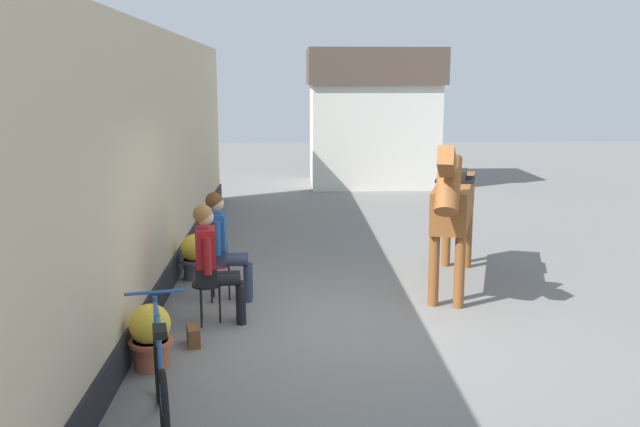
# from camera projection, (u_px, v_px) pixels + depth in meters

# --- Properties ---
(ground_plane) EXTENTS (40.00, 40.00, 0.00)m
(ground_plane) POSITION_uv_depth(u_px,v_px,m) (340.00, 257.00, 11.09)
(ground_plane) COLOR slate
(pub_facade_wall) EXTENTS (0.34, 14.00, 3.40)m
(pub_facade_wall) POSITION_uv_depth(u_px,v_px,m) (155.00, 174.00, 9.22)
(pub_facade_wall) COLOR #CCB793
(pub_facade_wall) RESTS_ON ground_plane
(distant_cottage) EXTENTS (3.40, 2.60, 3.50)m
(distant_cottage) POSITION_uv_depth(u_px,v_px,m) (373.00, 116.00, 18.35)
(distant_cottage) COLOR silver
(distant_cottage) RESTS_ON ground_plane
(seated_visitor_near) EXTENTS (0.61, 0.49, 1.39)m
(seated_visitor_near) POSITION_uv_depth(u_px,v_px,m) (212.00, 258.00, 7.96)
(seated_visitor_near) COLOR black
(seated_visitor_near) RESTS_ON ground_plane
(seated_visitor_far) EXTENTS (0.61, 0.49, 1.39)m
(seated_visitor_far) POSITION_uv_depth(u_px,v_px,m) (222.00, 240.00, 8.81)
(seated_visitor_far) COLOR red
(seated_visitor_far) RESTS_ON ground_plane
(saddled_horse_center) EXTENTS (1.15, 2.90, 2.06)m
(saddled_horse_center) POSITION_uv_depth(u_px,v_px,m) (454.00, 203.00, 9.29)
(saddled_horse_center) COLOR brown
(saddled_horse_center) RESTS_ON ground_plane
(flower_planter_near) EXTENTS (0.43, 0.43, 0.64)m
(flower_planter_near) POSITION_uv_depth(u_px,v_px,m) (150.00, 335.00, 6.81)
(flower_planter_near) COLOR #A85638
(flower_planter_near) RESTS_ON ground_plane
(flower_planter_far) EXTENTS (0.43, 0.43, 0.64)m
(flower_planter_far) POSITION_uv_depth(u_px,v_px,m) (195.00, 255.00, 9.85)
(flower_planter_far) COLOR #4C4C51
(flower_planter_far) RESTS_ON ground_plane
(leaning_bicycle) EXTENTS (0.57, 1.73, 1.02)m
(leaning_bicycle) POSITION_uv_depth(u_px,v_px,m) (161.00, 383.00, 5.59)
(leaning_bicycle) COLOR black
(leaning_bicycle) RESTS_ON ground_plane
(satchel_bag) EXTENTS (0.18, 0.30, 0.20)m
(satchel_bag) POSITION_uv_depth(u_px,v_px,m) (193.00, 336.00, 7.43)
(satchel_bag) COLOR brown
(satchel_bag) RESTS_ON ground_plane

